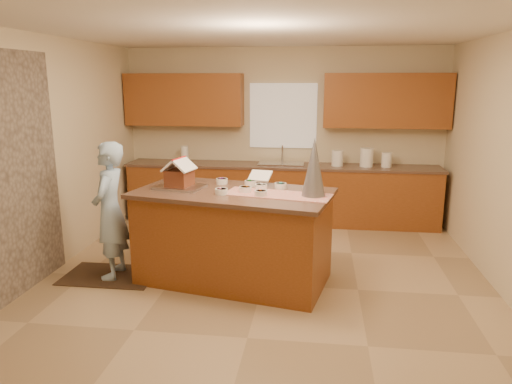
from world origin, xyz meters
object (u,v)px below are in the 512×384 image
island_base (234,238)px  gingerbread_house (179,175)px  boy (110,211)px  tinsel_tree (314,167)px

island_base → gingerbread_house: bearing=-174.8°
island_base → boy: (-1.38, -0.08, 0.29)m
boy → gingerbread_house: 0.87m
island_base → gingerbread_house: (-0.61, 0.07, 0.68)m
island_base → boy: 1.41m
island_base → tinsel_tree: size_ratio=3.27×
island_base → tinsel_tree: tinsel_tree is taller
boy → gingerbread_house: (0.77, 0.15, 0.39)m
tinsel_tree → gingerbread_house: size_ratio=1.67×
tinsel_tree → gingerbread_house: tinsel_tree is taller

